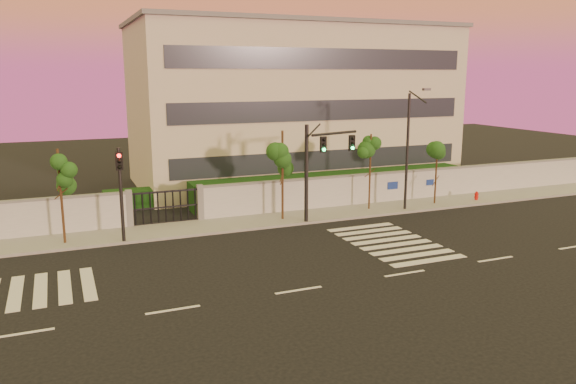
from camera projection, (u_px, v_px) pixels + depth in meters
name	position (u px, v px, depth m)	size (l,w,h in m)	color
ground	(299.00, 290.00, 22.32)	(120.00, 120.00, 0.00)	black
sidewalk	(225.00, 225.00, 31.80)	(60.00, 3.00, 0.15)	gray
perimeter_wall	(219.00, 202.00, 32.99)	(60.00, 0.36, 2.20)	#ADAFB4
hedge_row	(223.00, 196.00, 35.92)	(41.00, 4.25, 1.80)	black
institutional_building	(292.00, 104.00, 44.32)	(24.40, 12.40, 12.25)	beige
road_markings	(233.00, 266.00, 25.12)	(57.00, 7.62, 0.02)	silver
street_tree_c	(60.00, 175.00, 27.49)	(1.60, 1.27, 4.89)	#382314
street_tree_d	(283.00, 155.00, 32.10)	(1.60, 1.27, 5.31)	#382314
street_tree_e	(371.00, 155.00, 34.67)	(1.40, 1.11, 4.86)	#382314
street_tree_f	(437.00, 160.00, 36.29)	(1.41, 1.12, 4.05)	#382314
traffic_signal_main	(318.00, 161.00, 31.83)	(3.54, 1.22, 5.70)	black
traffic_signal_secondary	(120.00, 184.00, 27.83)	(0.38, 0.36, 4.91)	black
streetlight_east	(409.00, 146.00, 34.34)	(0.46, 1.84, 7.66)	black
fire_hydrant	(476.00, 197.00, 37.80)	(0.29, 0.27, 0.73)	red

